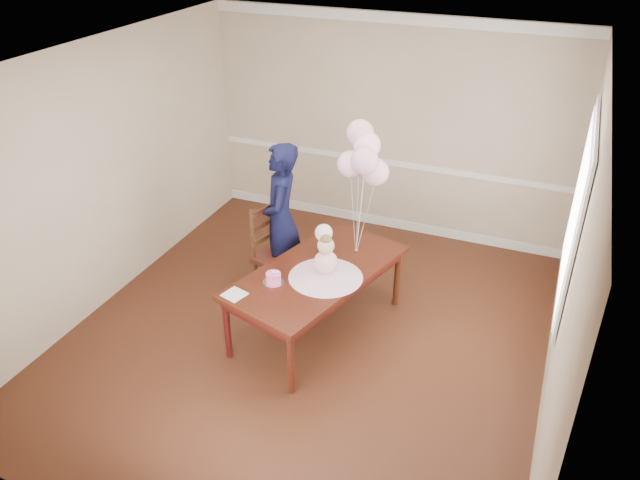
{
  "coord_description": "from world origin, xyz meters",
  "views": [
    {
      "loc": [
        1.99,
        -4.56,
        3.91
      ],
      "look_at": [
        0.09,
        0.1,
        1.05
      ],
      "focal_mm": 35.0,
      "sensor_mm": 36.0,
      "label": 1
    }
  ],
  "objects_px": {
    "birthday_cake": "(273,277)",
    "dining_table_top": "(317,272)",
    "woman": "(281,219)",
    "dining_chair_seat": "(280,258)"
  },
  "relations": [
    {
      "from": "birthday_cake",
      "to": "dining_chair_seat",
      "type": "distance_m",
      "value": 0.86
    },
    {
      "from": "birthday_cake",
      "to": "dining_chair_seat",
      "type": "relative_size",
      "value": 0.3
    },
    {
      "from": "dining_table_top",
      "to": "woman",
      "type": "distance_m",
      "value": 0.88
    },
    {
      "from": "dining_table_top",
      "to": "dining_chair_seat",
      "type": "bearing_deg",
      "value": 161.75
    },
    {
      "from": "dining_table_top",
      "to": "birthday_cake",
      "type": "relative_size",
      "value": 13.33
    },
    {
      "from": "birthday_cake",
      "to": "woman",
      "type": "xyz_separation_m",
      "value": [
        -0.36,
        0.92,
        0.09
      ]
    },
    {
      "from": "dining_table_top",
      "to": "dining_chair_seat",
      "type": "height_order",
      "value": "dining_table_top"
    },
    {
      "from": "birthday_cake",
      "to": "dining_table_top",
      "type": "bearing_deg",
      "value": 49.93
    },
    {
      "from": "dining_table_top",
      "to": "birthday_cake",
      "type": "xyz_separation_m",
      "value": [
        -0.3,
        -0.35,
        0.08
      ]
    },
    {
      "from": "woman",
      "to": "dining_table_top",
      "type": "bearing_deg",
      "value": 29.43
    }
  ]
}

